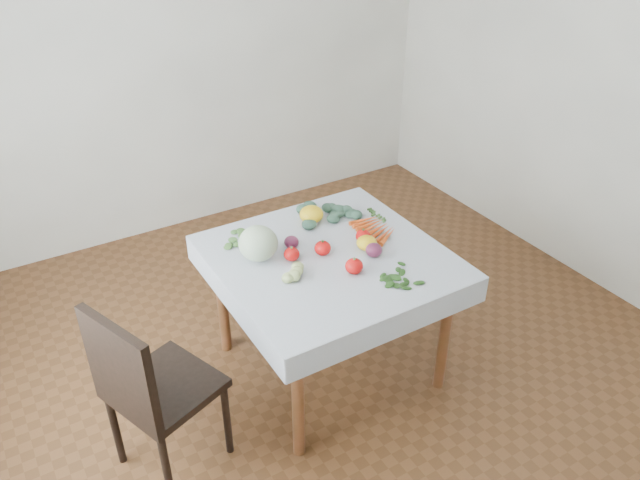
# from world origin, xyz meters

# --- Properties ---
(ground) EXTENTS (4.00, 4.00, 0.00)m
(ground) POSITION_xyz_m (0.00, 0.00, 0.00)
(ground) COLOR brown
(back_wall) EXTENTS (4.00, 0.04, 2.70)m
(back_wall) POSITION_xyz_m (0.00, 2.00, 1.35)
(back_wall) COLOR white
(back_wall) RESTS_ON ground
(table) EXTENTS (1.00, 1.00, 0.75)m
(table) POSITION_xyz_m (0.00, 0.00, 0.65)
(table) COLOR brown
(table) RESTS_ON ground
(tablecloth) EXTENTS (1.12, 1.12, 0.01)m
(tablecloth) POSITION_xyz_m (0.00, 0.00, 0.75)
(tablecloth) COLOR silver
(tablecloth) RESTS_ON table
(chair) EXTENTS (0.55, 0.55, 0.94)m
(chair) POSITION_xyz_m (-1.05, -0.18, 0.54)
(chair) COLOR black
(chair) RESTS_ON ground
(cabbage) EXTENTS (0.23, 0.23, 0.18)m
(cabbage) POSITION_xyz_m (-0.32, 0.16, 0.85)
(cabbage) COLOR beige
(cabbage) RESTS_ON tablecloth
(tomato_a) EXTENTS (0.09, 0.09, 0.07)m
(tomato_a) POSITION_xyz_m (-0.19, 0.06, 0.79)
(tomato_a) COLOR red
(tomato_a) RESTS_ON tablecloth
(tomato_b) EXTENTS (0.10, 0.10, 0.07)m
(tomato_b) POSITION_xyz_m (-0.02, 0.03, 0.79)
(tomato_b) COLOR red
(tomato_b) RESTS_ON tablecloth
(tomato_c) EXTENTS (0.11, 0.11, 0.08)m
(tomato_c) POSITION_xyz_m (0.02, -0.19, 0.80)
(tomato_c) COLOR red
(tomato_c) RESTS_ON tablecloth
(tomato_d) EXTENTS (0.10, 0.10, 0.07)m
(tomato_d) POSITION_xyz_m (0.22, 0.02, 0.79)
(tomato_d) COLOR red
(tomato_d) RESTS_ON tablecloth
(heirloom_back) EXTENTS (0.16, 0.16, 0.09)m
(heirloom_back) POSITION_xyz_m (0.10, 0.35, 0.80)
(heirloom_back) COLOR yellow
(heirloom_back) RESTS_ON tablecloth
(heirloom_front) EXTENTS (0.11, 0.11, 0.07)m
(heirloom_front) POSITION_xyz_m (0.20, -0.04, 0.79)
(heirloom_front) COLOR yellow
(heirloom_front) RESTS_ON tablecloth
(onion_a) EXTENTS (0.09, 0.09, 0.07)m
(onion_a) POSITION_xyz_m (-0.13, 0.17, 0.79)
(onion_a) COLOR #591940
(onion_a) RESTS_ON tablecloth
(onion_b) EXTENTS (0.09, 0.09, 0.07)m
(onion_b) POSITION_xyz_m (0.19, -0.12, 0.79)
(onion_b) COLOR #591940
(onion_b) RESTS_ON tablecloth
(tomatillo_cluster) EXTENTS (0.14, 0.11, 0.05)m
(tomatillo_cluster) POSITION_xyz_m (-0.28, -0.06, 0.78)
(tomatillo_cluster) COLOR #BFCD76
(tomatillo_cluster) RESTS_ON tablecloth
(carrot_bunch) EXTENTS (0.19, 0.29, 0.03)m
(carrot_bunch) POSITION_xyz_m (0.34, 0.09, 0.77)
(carrot_bunch) COLOR orange
(carrot_bunch) RESTS_ON tablecloth
(kale_bunch) EXTENTS (0.30, 0.29, 0.05)m
(kale_bunch) POSITION_xyz_m (0.18, 0.34, 0.78)
(kale_bunch) COLOR #3D6451
(kale_bunch) RESTS_ON tablecloth
(basil_bunch) EXTENTS (0.22, 0.19, 0.01)m
(basil_bunch) POSITION_xyz_m (0.16, -0.34, 0.76)
(basil_bunch) COLOR #244D18
(basil_bunch) RESTS_ON tablecloth
(dill_bunch) EXTENTS (0.21, 0.17, 0.02)m
(dill_bunch) POSITION_xyz_m (-0.35, 0.38, 0.77)
(dill_bunch) COLOR #4D803A
(dill_bunch) RESTS_ON tablecloth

